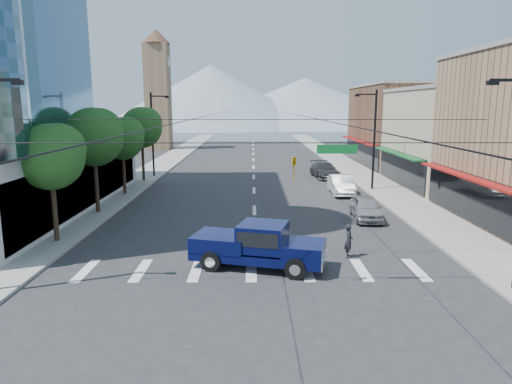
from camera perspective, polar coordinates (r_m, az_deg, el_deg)
ground at (r=20.39m, az=-0.02°, el=-11.24°), size 160.00×160.00×0.00m
sidewalk_left at (r=60.56m, az=-11.77°, el=3.37°), size 4.00×120.00×0.15m
sidewalk_right at (r=60.62m, az=11.12°, el=3.40°), size 4.00×120.00×0.15m
shop_mid at (r=47.50m, az=24.78°, el=6.00°), size 12.00×14.00×9.00m
shop_far at (r=62.31m, az=18.58°, el=7.79°), size 12.00×18.00×10.00m
clock_tower at (r=82.60m, az=-12.18°, el=12.62°), size 4.80×4.80×20.40m
mountain_left at (r=169.59m, az=-5.61°, el=11.86°), size 80.00×80.00×22.00m
mountain_right at (r=180.04m, az=6.08°, el=11.15°), size 90.00×90.00×18.00m
tree_near at (r=27.41m, az=-24.02°, el=4.29°), size 3.65×3.64×6.71m
tree_midnear at (r=33.88m, az=-19.41°, el=6.70°), size 4.09×4.09×7.52m
tree_midfar at (r=40.59m, az=-16.18°, el=6.60°), size 3.65×3.64×6.71m
tree_far at (r=47.33m, az=-13.95°, el=7.98°), size 4.09×4.09×7.52m
signal_rig at (r=18.16m, az=0.61°, el=1.26°), size 21.80×0.20×9.00m
lamp_pole_nw at (r=50.10m, az=-12.69°, el=7.42°), size 2.00×0.25×9.00m
lamp_pole_ne at (r=42.40m, az=14.42°, el=6.78°), size 2.00×0.25×9.00m
pickup_truck at (r=21.86m, az=0.21°, el=-6.57°), size 6.75×3.84×2.17m
pedestrian at (r=23.81m, az=11.52°, el=-5.99°), size 0.52×0.70×1.73m
parked_car_near at (r=31.93m, az=13.60°, el=-1.94°), size 2.17×4.73×1.57m
parked_car_mid at (r=40.47m, az=10.58°, el=0.89°), size 1.81×5.03×1.65m
parked_car_far at (r=49.51m, az=8.55°, el=2.73°), size 2.85×5.84×1.64m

